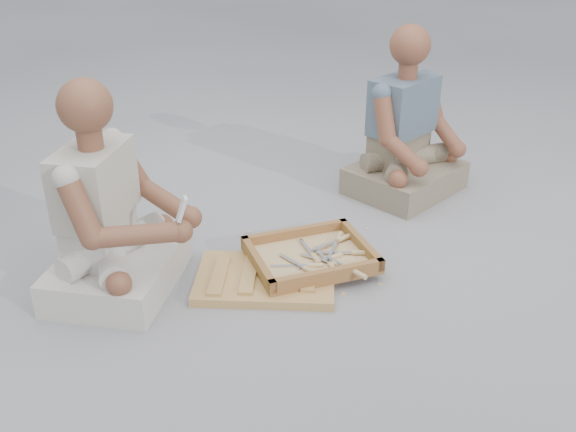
{
  "coord_description": "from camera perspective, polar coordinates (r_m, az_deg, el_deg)",
  "views": [
    {
      "loc": [
        -0.26,
        -2.1,
        1.48
      ],
      "look_at": [
        -0.1,
        0.17,
        0.3
      ],
      "focal_mm": 40.0,
      "sensor_mm": 36.0,
      "label": 1
    }
  ],
  "objects": [
    {
      "name": "wood_chip_2",
      "position": [
        2.61,
        -0.45,
        -7.2
      ],
      "size": [
        0.02,
        0.02,
        0.0
      ],
      "primitive_type": "cube",
      "rotation": [
        0.0,
        0.0,
        0.5
      ],
      "color": "#DEBF83",
      "rests_on": "ground"
    },
    {
      "name": "wood_chip_9",
      "position": [
        2.61,
        -3.02,
        -7.14
      ],
      "size": [
        0.02,
        0.02,
        0.0
      ],
      "primitive_type": "cube",
      "rotation": [
        0.0,
        0.0,
        3.0
      ],
      "color": "#DEBF83",
      "rests_on": "ground"
    },
    {
      "name": "mobile_phone",
      "position": [
        2.41,
        -9.41,
        0.63
      ],
      "size": [
        0.05,
        0.05,
        0.1
      ],
      "rotation": [
        -0.35,
        0.0,
        -1.37
      ],
      "color": "silver",
      "rests_on": "craftsman"
    },
    {
      "name": "chisel_4",
      "position": [
        2.63,
        6.03,
        -4.97
      ],
      "size": [
        0.15,
        0.19,
        0.02
      ],
      "rotation": [
        0.0,
        0.0,
        -0.92
      ],
      "color": "silver",
      "rests_on": "tool_tray"
    },
    {
      "name": "wood_chip_10",
      "position": [
        2.54,
        0.23,
        -8.21
      ],
      "size": [
        0.02,
        0.02,
        0.0
      ],
      "primitive_type": "cube",
      "rotation": [
        0.0,
        0.0,
        2.01
      ],
      "color": "#DEBF83",
      "rests_on": "ground"
    },
    {
      "name": "chisel_7",
      "position": [
        2.87,
        4.62,
        -2.1
      ],
      "size": [
        0.2,
        0.13,
        0.02
      ],
      "rotation": [
        0.0,
        0.0,
        0.57
      ],
      "color": "silver",
      "rests_on": "tool_tray"
    },
    {
      "name": "wood_chip_0",
      "position": [
        2.66,
        2.09,
        -6.52
      ],
      "size": [
        0.02,
        0.02,
        0.0
      ],
      "primitive_type": "cube",
      "rotation": [
        0.0,
        0.0,
        1.82
      ],
      "color": "#DEBF83",
      "rests_on": "ground"
    },
    {
      "name": "chisel_8",
      "position": [
        2.75,
        3.78,
        -3.74
      ],
      "size": [
        0.2,
        0.12,
        0.02
      ],
      "rotation": [
        0.0,
        0.0,
        0.47
      ],
      "color": "silver",
      "rests_on": "tool_tray"
    },
    {
      "name": "companion",
      "position": [
        3.45,
        10.46,
        6.76
      ],
      "size": [
        0.72,
        0.71,
        0.88
      ],
      "rotation": [
        0.0,
        0.0,
        3.86
      ],
      "color": "gray",
      "rests_on": "ground"
    },
    {
      "name": "wood_chip_15",
      "position": [
        2.72,
        -3.15,
        -5.69
      ],
      "size": [
        0.02,
        0.02,
        0.0
      ],
      "primitive_type": "cube",
      "rotation": [
        0.0,
        0.0,
        2.37
      ],
      "color": "#DEBF83",
      "rests_on": "ground"
    },
    {
      "name": "chisel_1",
      "position": [
        2.78,
        5.93,
        -3.27
      ],
      "size": [
        0.22,
        0.04,
        0.02
      ],
      "rotation": [
        0.0,
        0.0,
        -0.09
      ],
      "color": "silver",
      "rests_on": "tool_tray"
    },
    {
      "name": "carved_panel",
      "position": [
        2.69,
        -2.05,
        -5.64
      ],
      "size": [
        0.61,
        0.45,
        0.04
      ],
      "primitive_type": "cube",
      "rotation": [
        0.0,
        0.0,
        -0.12
      ],
      "color": "#A77340",
      "rests_on": "ground"
    },
    {
      "name": "chisel_9",
      "position": [
        2.68,
        3.86,
        -4.42
      ],
      "size": [
        0.09,
        0.21,
        0.02
      ],
      "rotation": [
        0.0,
        0.0,
        -1.26
      ],
      "color": "silver",
      "rests_on": "tool_tray"
    },
    {
      "name": "craftsman",
      "position": [
        2.62,
        -15.51,
        -0.54
      ],
      "size": [
        0.64,
        0.65,
        0.87
      ],
      "rotation": [
        0.0,
        0.0,
        -1.82
      ],
      "color": "beige",
      "rests_on": "ground"
    },
    {
      "name": "wood_chip_4",
      "position": [
        2.71,
        8.14,
        -6.02
      ],
      "size": [
        0.02,
        0.02,
        0.0
      ],
      "primitive_type": "cube",
      "rotation": [
        0.0,
        0.0,
        0.86
      ],
      "color": "#DEBF83",
      "rests_on": "ground"
    },
    {
      "name": "wood_chip_8",
      "position": [
        3.05,
        -4.21,
        -1.76
      ],
      "size": [
        0.02,
        0.02,
        0.0
      ],
      "primitive_type": "cube",
      "rotation": [
        0.0,
        0.0,
        2.08
      ],
      "color": "#DEBF83",
      "rests_on": "ground"
    },
    {
      "name": "wood_chip_14",
      "position": [
        2.94,
        -2.64,
        -2.93
      ],
      "size": [
        0.02,
        0.02,
        0.0
      ],
      "primitive_type": "cube",
      "rotation": [
        0.0,
        0.0,
        1.7
      ],
      "color": "#DEBF83",
      "rests_on": "ground"
    },
    {
      "name": "chisel_3",
      "position": [
        2.7,
        4.25,
        -4.25
      ],
      "size": [
        0.19,
        0.13,
        0.02
      ],
      "rotation": [
        0.0,
        0.0,
        -0.57
      ],
      "color": "silver",
      "rests_on": "tool_tray"
    },
    {
      "name": "chisel_0",
      "position": [
        2.69,
        1.93,
        -4.43
      ],
      "size": [
        0.22,
        0.03,
        0.02
      ],
      "rotation": [
        0.0,
        0.0,
        -0.05
      ],
      "color": "silver",
      "rests_on": "tool_tray"
    },
    {
      "name": "chisel_6",
      "position": [
        2.86,
        4.44,
        -2.09
      ],
      "size": [
        0.1,
        0.21,
        0.02
      ],
      "rotation": [
        0.0,
        0.0,
        1.2
      ],
      "color": "silver",
      "rests_on": "tool_tray"
    },
    {
      "name": "wood_chip_11",
      "position": [
        2.93,
        6.08,
        -3.17
      ],
      "size": [
        0.02,
        0.02,
        0.0
      ],
      "primitive_type": "cube",
      "rotation": [
        0.0,
        0.0,
        1.91
      ],
      "color": "#DEBF83",
      "rests_on": "ground"
    },
    {
      "name": "chisel_5",
      "position": [
        2.74,
        2.32,
        -3.62
      ],
      "size": [
        0.08,
        0.22,
        0.02
      ],
      "rotation": [
        0.0,
        0.0,
        -1.3
      ],
      "color": "silver",
      "rests_on": "tool_tray"
    },
    {
      "name": "wood_chip_6",
      "position": [
        3.08,
        -3.56,
        -1.42
      ],
      "size": [
        0.02,
        0.02,
        0.0
      ],
      "primitive_type": "cube",
      "rotation": [
        0.0,
        0.0,
        1.58
      ],
      "color": "#DEBF83",
      "rests_on": "ground"
    },
    {
      "name": "wood_chip_13",
      "position": [
        2.97,
        3.32,
        -2.57
      ],
      "size": [
        0.02,
        0.02,
        0.0
      ],
      "primitive_type": "cube",
      "rotation": [
        0.0,
        0.0,
        2.94
      ],
      "color": "#DEBF83",
      "rests_on": "ground"
    },
    {
      "name": "ground",
      "position": [
        2.58,
        2.43,
        -7.64
      ],
      "size": [
        60.0,
        60.0,
        0.0
      ],
      "primitive_type": "plane",
      "color": "#97979C",
      "rests_on": "ground"
    },
    {
      "name": "tool_tray",
      "position": [
        2.76,
        2.02,
        -3.63
      ],
      "size": [
        0.6,
        0.53,
        0.07
      ],
      "rotation": [
        0.0,
        0.0,
        0.28
      ],
      "color": "brown",
      "rests_on": "carved_panel"
    },
    {
      "name": "wood_chip_1",
      "position": [
        2.59,
        -5.15,
        -7.53
      ],
      "size": [
        0.02,
        0.02,
        0.0
      ],
      "primitive_type": "cube",
      "rotation": [
        0.0,
        0.0,
        2.95
      ],
      "color": "#DEBF83",
      "rests_on": "ground"
    },
    {
      "name": "wood_chip_3",
      "position": [
        3.12,
        7.05,
        -1.15
      ],
      "size": [
        0.02,
        0.02,
        0.0
      ],
      "primitive_type": "cube",
      "rotation": [
        0.0,
        0.0,
        0.3
      ],
      "color": "#DEBF83",
      "rests_on": "ground"
    },
    {
      "name": "wood_chip_5",
      "position": [
        2.64,
        4.94,
        -6.9
      ],
      "size": [
        0.02,
        0.02,
        0.0
      ],
      "primitive_type": "cube",
      "rotation": [
        0.0,
        0.0,
        1.34
      ],
      "color": "#DEBF83",
      "rests_on": "ground"
    },
    {
      "name": "wood_chip_7",
      "position": [
        2.95,
        -1.04,
        -2.7
      ],
      "size": [
        0.02,
        0.02,
        0.0
      ],
      "primitive_type": "cube",
      "rotation": [
        0.0,
        0.0,
        0.75
      ],
      "color": "#DEBF83",
      "rests_on": "ground"
    },
    {
      "name": "wood_chip_12",
      "position": [
        2.89,
        3.07,
        -3.44
      ],
      "size": [
        0.02,
        0.02,
        0.0
      ],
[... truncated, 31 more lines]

